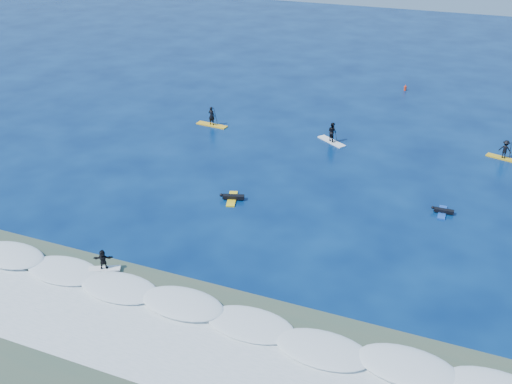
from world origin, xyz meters
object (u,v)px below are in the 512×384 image
at_px(sup_paddler_left, 212,119).
at_px(sup_paddler_right, 505,151).
at_px(marker_buoy, 405,88).
at_px(sup_paddler_center, 332,134).
at_px(prone_paddler_far, 443,211).
at_px(prone_paddler_near, 232,198).
at_px(wave_surfer, 103,261).

relative_size(sup_paddler_left, sup_paddler_right, 1.12).
distance_m(sup_paddler_right, marker_buoy, 18.45).
xyz_separation_m(sup_paddler_center, prone_paddler_far, (10.45, -9.27, -0.65)).
xyz_separation_m(prone_paddler_near, prone_paddler_far, (14.39, 3.67, -0.02)).
bearing_deg(sup_paddler_right, prone_paddler_far, -92.64).
bearing_deg(sup_paddler_center, prone_paddler_far, -7.48).
distance_m(sup_paddler_center, sup_paddler_right, 14.37).
xyz_separation_m(sup_paddler_center, marker_buoy, (3.79, 17.08, -0.48)).
xyz_separation_m(sup_paddler_right, marker_buoy, (-10.45, 15.19, -0.44)).
height_order(sup_paddler_right, prone_paddler_far, sup_paddler_right).
distance_m(sup_paddler_center, marker_buoy, 17.50).
bearing_deg(prone_paddler_far, marker_buoy, 13.16).
height_order(prone_paddler_near, marker_buoy, marker_buoy).
height_order(sup_paddler_left, prone_paddler_near, sup_paddler_left).
bearing_deg(sup_paddler_center, prone_paddler_near, -72.86).
height_order(prone_paddler_near, prone_paddler_far, prone_paddler_near).
relative_size(prone_paddler_near, wave_surfer, 1.24).
bearing_deg(sup_paddler_right, sup_paddler_left, -158.83).
bearing_deg(prone_paddler_near, sup_paddler_center, -34.17).
bearing_deg(sup_paddler_center, sup_paddler_left, -143.97).
relative_size(sup_paddler_left, marker_buoy, 4.49).
xyz_separation_m(prone_paddler_far, wave_surfer, (-17.83, -14.48, 0.63)).
bearing_deg(prone_paddler_far, sup_paddler_center, 47.41).
bearing_deg(sup_paddler_left, marker_buoy, 53.91).
distance_m(prone_paddler_near, prone_paddler_far, 14.85).
xyz_separation_m(sup_paddler_left, prone_paddler_near, (7.67, -12.53, -0.52)).
bearing_deg(prone_paddler_far, prone_paddler_near, 103.26).
bearing_deg(wave_surfer, sup_paddler_right, 23.39).
bearing_deg(wave_surfer, marker_buoy, 48.24).
distance_m(sup_paddler_right, prone_paddler_far, 11.79).
xyz_separation_m(sup_paddler_right, wave_surfer, (-21.62, -25.63, 0.02)).
height_order(prone_paddler_far, marker_buoy, marker_buoy).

